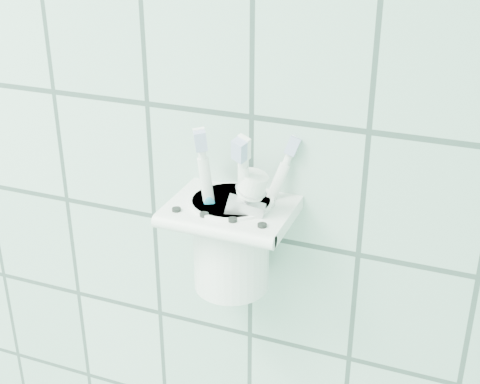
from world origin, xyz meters
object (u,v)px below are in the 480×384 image
object	(u,v)px
cup	(231,240)
toothpaste_tube	(220,219)
holder_bracket	(232,211)
toothbrush_pink	(218,201)
toothbrush_orange	(243,193)
toothbrush_blue	(234,212)

from	to	relation	value
cup	toothpaste_tube	world-z (taller)	toothpaste_tube
holder_bracket	toothpaste_tube	world-z (taller)	toothpaste_tube
toothpaste_tube	toothbrush_pink	bearing A→B (deg)	104.96
toothbrush_orange	toothbrush_blue	bearing A→B (deg)	-71.54
holder_bracket	toothbrush_orange	distance (m)	0.03
cup	toothbrush_blue	distance (m)	0.04
toothbrush_blue	toothbrush_orange	bearing A→B (deg)	86.34
holder_bracket	cup	xyz separation A→B (m)	(-0.00, 0.00, -0.04)
toothbrush_pink	toothpaste_tube	size ratio (longest dim) A/B	1.17
toothbrush_blue	toothpaste_tube	size ratio (longest dim) A/B	1.11
toothbrush_pink	toothbrush_blue	distance (m)	0.03
toothbrush_blue	holder_bracket	bearing A→B (deg)	129.36
cup	toothpaste_tube	size ratio (longest dim) A/B	0.68
cup	toothbrush_pink	size ratio (longest dim) A/B	0.58
toothbrush_orange	cup	bearing A→B (deg)	-96.78
holder_bracket	toothbrush_blue	world-z (taller)	toothbrush_blue
toothbrush_pink	toothpaste_tube	bearing A→B (deg)	-92.00
toothbrush_blue	toothbrush_orange	xyz separation A→B (m)	(0.00, 0.03, 0.01)
cup	toothbrush_orange	distance (m)	0.06
toothbrush_orange	toothpaste_tube	world-z (taller)	toothbrush_orange
cup	toothbrush_blue	world-z (taller)	toothbrush_blue
toothbrush_orange	toothbrush_pink	bearing A→B (deg)	-128.70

